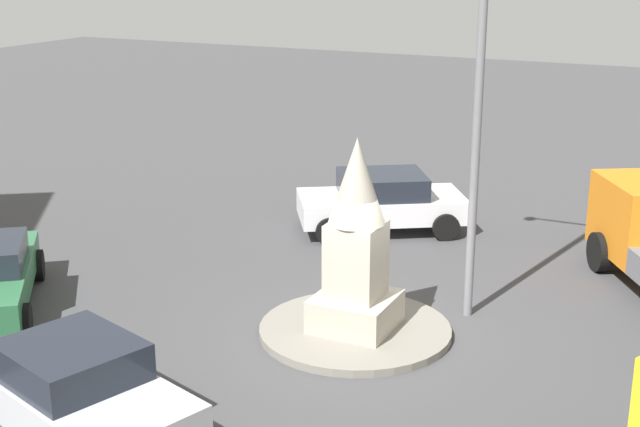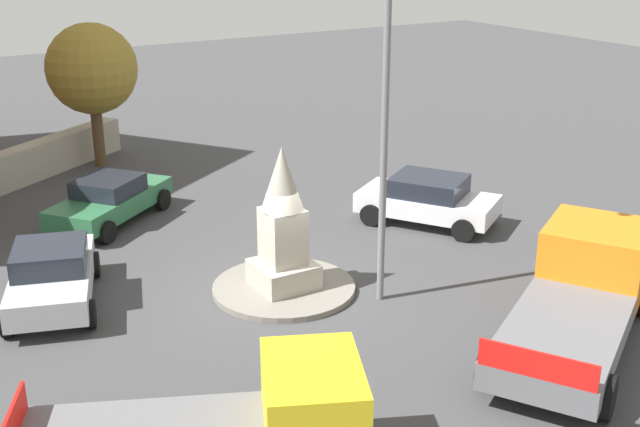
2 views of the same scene
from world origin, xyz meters
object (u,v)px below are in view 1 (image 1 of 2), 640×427
at_px(car_silver_near_island, 74,390).
at_px(car_white_waiting, 381,201).
at_px(monument, 356,245).
at_px(streetlamp, 482,31).

relative_size(car_silver_near_island, car_white_waiting, 0.99).
bearing_deg(car_silver_near_island, monument, -113.54).
distance_m(monument, car_white_waiting, 6.14).
bearing_deg(car_white_waiting, car_silver_near_island, 88.65).
xyz_separation_m(streetlamp, car_white_waiting, (3.40, -4.05, -4.48)).
bearing_deg(monument, streetlamp, -131.85).
height_order(monument, car_white_waiting, monument).
bearing_deg(streetlamp, monument, 48.15).
bearing_deg(car_white_waiting, streetlamp, 130.00).
bearing_deg(monument, car_silver_near_island, 66.46).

